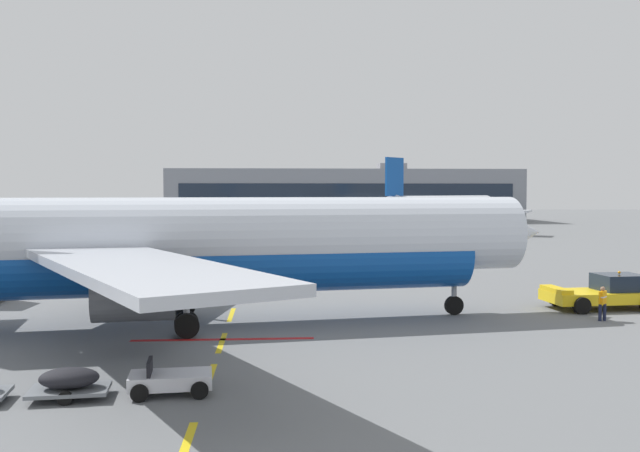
% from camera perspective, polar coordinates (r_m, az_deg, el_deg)
% --- Properties ---
extents(ground, '(400.00, 400.00, 0.00)m').
position_cam_1_polar(ground, '(52.41, 18.39, -4.40)').
color(ground, slate).
extents(apron_paint_markings, '(8.00, 98.51, 0.01)m').
position_cam_1_polar(apron_paint_markings, '(46.95, -6.57, -5.10)').
color(apron_paint_markings, yellow).
rests_on(apron_paint_markings, ground).
extents(airliner_foreground, '(34.78, 34.24, 12.20)m').
position_cam_1_polar(airliner_foreground, '(33.81, -8.73, -1.46)').
color(airliner_foreground, silver).
rests_on(airliner_foreground, ground).
extents(pushback_tug, '(6.21, 3.59, 2.08)m').
position_cam_1_polar(pushback_tug, '(41.46, 22.48, -5.09)').
color(pushback_tug, yellow).
rests_on(pushback_tug, ground).
extents(airliner_far_center, '(28.09, 27.51, 11.60)m').
position_cam_1_polar(airliner_far_center, '(113.79, 9.94, 1.42)').
color(airliner_far_center, silver).
rests_on(airliner_far_center, ground).
extents(baggage_train, '(11.69, 2.68, 1.14)m').
position_cam_1_polar(baggage_train, '(23.69, -23.60, -11.89)').
color(baggage_train, silver).
rests_on(baggage_train, ground).
extents(ground_crew_worker, '(0.58, 0.52, 1.73)m').
position_cam_1_polar(ground_crew_worker, '(37.49, 22.32, -5.78)').
color(ground_crew_worker, '#191E38').
rests_on(ground_crew_worker, ground).
extents(terminal_satellite, '(74.54, 26.09, 12.86)m').
position_cam_1_polar(terminal_satellite, '(153.79, 1.84, 2.51)').
color(terminal_satellite, gray).
rests_on(terminal_satellite, ground).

